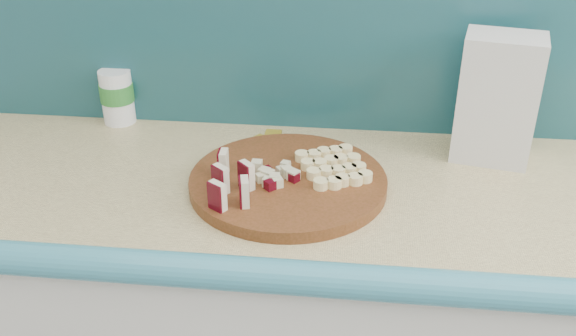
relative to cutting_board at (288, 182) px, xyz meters
The scene contains 8 objects.
backsplash 0.47m from the cutting_board, 47.59° to the left, with size 2.20×0.02×0.50m, color teal.
cutting_board is the anchor object (origin of this frame).
apple_wedges 0.13m from the cutting_board, 143.69° to the right, with size 0.09×0.16×0.05m.
apple_chunks 0.03m from the cutting_board, 159.23° to the right, with size 0.06×0.06×0.02m.
banana_slices 0.10m from the cutting_board, 21.84° to the left, with size 0.16×0.18×0.02m.
flour_bag 0.48m from the cutting_board, 23.33° to the left, with size 0.16×0.11×0.28m, color silver.
canister 0.53m from the cutting_board, 148.59° to the left, with size 0.08×0.08×0.13m.
banana_peel 0.17m from the cutting_board, 113.48° to the left, with size 0.24×0.20×0.01m.
Camera 1 is at (-0.05, 0.37, 1.57)m, focal length 40.00 mm.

